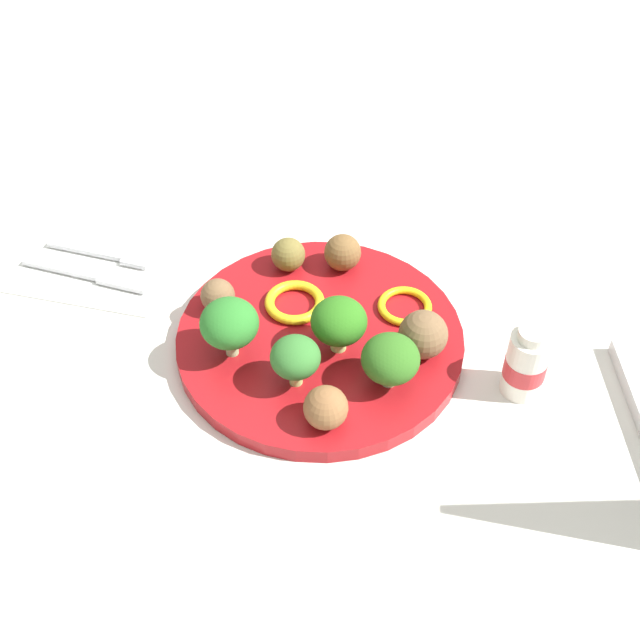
% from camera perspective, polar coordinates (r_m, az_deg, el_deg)
% --- Properties ---
extents(ground_plane, '(4.00, 4.00, 0.00)m').
position_cam_1_polar(ground_plane, '(0.83, -0.00, -1.74)').
color(ground_plane, silver).
extents(plate, '(0.28, 0.28, 0.02)m').
position_cam_1_polar(plate, '(0.83, -0.00, -1.36)').
color(plate, maroon).
rests_on(plate, ground_plane).
extents(broccoli_floret_back_left, '(0.05, 0.05, 0.05)m').
position_cam_1_polar(broccoli_floret_back_left, '(0.76, 4.77, -2.65)').
color(broccoli_floret_back_left, '#92BA73').
rests_on(broccoli_floret_back_left, plate).
extents(broccoli_floret_front_left, '(0.06, 0.06, 0.06)m').
position_cam_1_polar(broccoli_floret_front_left, '(0.78, -6.12, -0.25)').
color(broccoli_floret_front_left, '#A0BA7F').
rests_on(broccoli_floret_front_left, plate).
extents(broccoli_floret_front_right, '(0.05, 0.05, 0.05)m').
position_cam_1_polar(broccoli_floret_front_right, '(0.76, -1.92, -2.49)').
color(broccoli_floret_front_right, '#ABC96C').
rests_on(broccoli_floret_front_right, plate).
extents(broccoli_floret_near_rim, '(0.05, 0.05, 0.06)m').
position_cam_1_polar(broccoli_floret_near_rim, '(0.79, 1.28, -0.12)').
color(broccoli_floret_near_rim, '#ACCC6F').
rests_on(broccoli_floret_near_rim, plate).
extents(meatball_center, '(0.05, 0.05, 0.05)m').
position_cam_1_polar(meatball_center, '(0.80, 6.96, -0.98)').
color(meatball_center, brown).
rests_on(meatball_center, plate).
extents(meatball_front_left, '(0.04, 0.04, 0.04)m').
position_cam_1_polar(meatball_front_left, '(0.88, 1.53, 4.57)').
color(meatball_front_left, brown).
rests_on(meatball_front_left, plate).
extents(meatball_mid_right, '(0.04, 0.04, 0.04)m').
position_cam_1_polar(meatball_mid_right, '(0.88, -2.15, 4.43)').
color(meatball_mid_right, brown).
rests_on(meatball_mid_right, plate).
extents(meatball_front_right, '(0.03, 0.03, 0.03)m').
position_cam_1_polar(meatball_front_right, '(0.85, -6.78, 1.82)').
color(meatball_front_right, brown).
rests_on(meatball_front_right, plate).
extents(meatball_back_right, '(0.04, 0.04, 0.04)m').
position_cam_1_polar(meatball_back_right, '(0.74, 0.39, -5.92)').
color(meatball_back_right, brown).
rests_on(meatball_back_right, plate).
extents(pepper_ring_front_left, '(0.07, 0.07, 0.01)m').
position_cam_1_polar(pepper_ring_front_left, '(0.85, -1.71, 1.20)').
color(pepper_ring_front_left, yellow).
rests_on(pepper_ring_front_left, plate).
extents(pepper_ring_back_right, '(0.08, 0.08, 0.01)m').
position_cam_1_polar(pepper_ring_back_right, '(0.85, 5.72, 0.93)').
color(pepper_ring_back_right, yellow).
rests_on(pepper_ring_back_right, plate).
extents(napkin, '(0.18, 0.14, 0.01)m').
position_cam_1_polar(napkin, '(0.95, -15.03, 3.55)').
color(napkin, white).
rests_on(napkin, ground_plane).
extents(fork, '(0.12, 0.02, 0.01)m').
position_cam_1_polar(fork, '(0.95, -14.24, 4.40)').
color(fork, silver).
rests_on(fork, napkin).
extents(knife, '(0.15, 0.02, 0.01)m').
position_cam_1_polar(knife, '(0.93, -15.15, 2.98)').
color(knife, silver).
rests_on(knife, napkin).
extents(yogurt_bottle, '(0.04, 0.04, 0.08)m').
position_cam_1_polar(yogurt_bottle, '(0.79, 13.69, -2.85)').
color(yogurt_bottle, white).
rests_on(yogurt_bottle, ground_plane).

